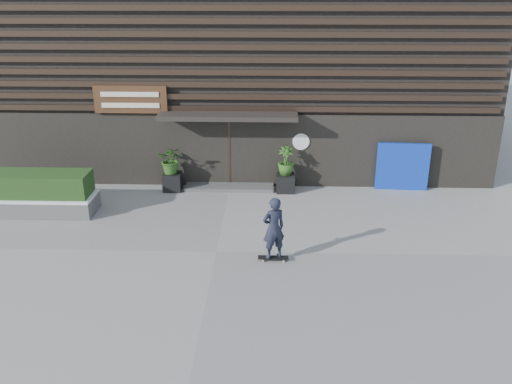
{
  "coord_description": "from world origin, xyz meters",
  "views": [
    {
      "loc": [
        1.43,
        -12.75,
        6.76
      ],
      "look_at": [
        1.0,
        1.52,
        1.1
      ],
      "focal_mm": 38.4,
      "sensor_mm": 36.0,
      "label": 1
    }
  ],
  "objects_px": {
    "planter_pot_right": "(285,183)",
    "raised_bed": "(38,204)",
    "blue_tarp": "(403,167)",
    "planter_pot_left": "(173,182)",
    "skateboarder": "(274,228)"
  },
  "relations": [
    {
      "from": "planter_pot_right",
      "to": "blue_tarp",
      "type": "height_order",
      "value": "blue_tarp"
    },
    {
      "from": "planter_pot_left",
      "to": "blue_tarp",
      "type": "distance_m",
      "value": 7.73
    },
    {
      "from": "planter_pot_right",
      "to": "raised_bed",
      "type": "height_order",
      "value": "planter_pot_right"
    },
    {
      "from": "planter_pot_left",
      "to": "planter_pot_right",
      "type": "bearing_deg",
      "value": 0.0
    },
    {
      "from": "skateboarder",
      "to": "planter_pot_left",
      "type": "bearing_deg",
      "value": 125.14
    },
    {
      "from": "planter_pot_left",
      "to": "planter_pot_right",
      "type": "relative_size",
      "value": 1.0
    },
    {
      "from": "planter_pot_right",
      "to": "raised_bed",
      "type": "xyz_separation_m",
      "value": [
        -7.59,
        -1.97,
        -0.05
      ]
    },
    {
      "from": "planter_pot_left",
      "to": "raised_bed",
      "type": "xyz_separation_m",
      "value": [
        -3.79,
        -1.97,
        -0.05
      ]
    },
    {
      "from": "raised_bed",
      "to": "planter_pot_right",
      "type": "bearing_deg",
      "value": 14.57
    },
    {
      "from": "planter_pot_right",
      "to": "skateboarder",
      "type": "relative_size",
      "value": 0.35
    },
    {
      "from": "raised_bed",
      "to": "blue_tarp",
      "type": "bearing_deg",
      "value": 11.18
    },
    {
      "from": "blue_tarp",
      "to": "raised_bed",
      "type": "bearing_deg",
      "value": -165.49
    },
    {
      "from": "raised_bed",
      "to": "skateboarder",
      "type": "bearing_deg",
      "value": -21.65
    },
    {
      "from": "raised_bed",
      "to": "blue_tarp",
      "type": "height_order",
      "value": "blue_tarp"
    },
    {
      "from": "planter_pot_left",
      "to": "planter_pot_right",
      "type": "height_order",
      "value": "same"
    }
  ]
}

